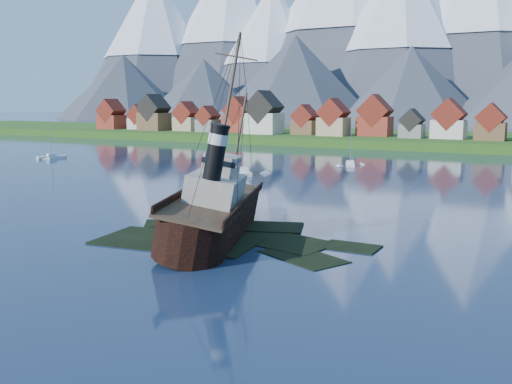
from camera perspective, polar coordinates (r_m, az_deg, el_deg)
The scene contains 9 objects.
ground at distance 64.79m, azimuth -4.71°, elevation -4.92°, with size 1400.00×1400.00×0.00m, color #192946.
shoal at distance 65.71m, azimuth -2.37°, elevation -5.01°, with size 31.71×21.24×1.14m.
shore_bank at distance 225.65m, azimuth 19.85°, elevation 4.51°, with size 600.00×80.00×3.20m, color #1C4B15.
seawall at distance 188.31m, azimuth 18.02°, elevation 3.82°, with size 600.00×2.50×2.00m, color #3F3D38.
town at distance 215.67m, azimuth 10.44°, elevation 7.10°, with size 250.96×16.69×17.30m.
tugboat_wreck at distance 67.30m, azimuth -3.91°, elevation -1.71°, with size 7.15×30.83×24.43m.
sailboat_a at distance 124.33m, azimuth -1.35°, elevation 1.94°, with size 8.44×9.27×12.27m.
sailboat_b at distance 168.89m, azimuth -19.76°, elevation 3.28°, with size 4.96×8.00×11.42m.
sailboat_c at distance 142.63m, azimuth 9.40°, elevation 2.71°, with size 4.78×8.35×10.51m.
Camera 1 is at (34.77, -52.42, 15.54)m, focal length 40.00 mm.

